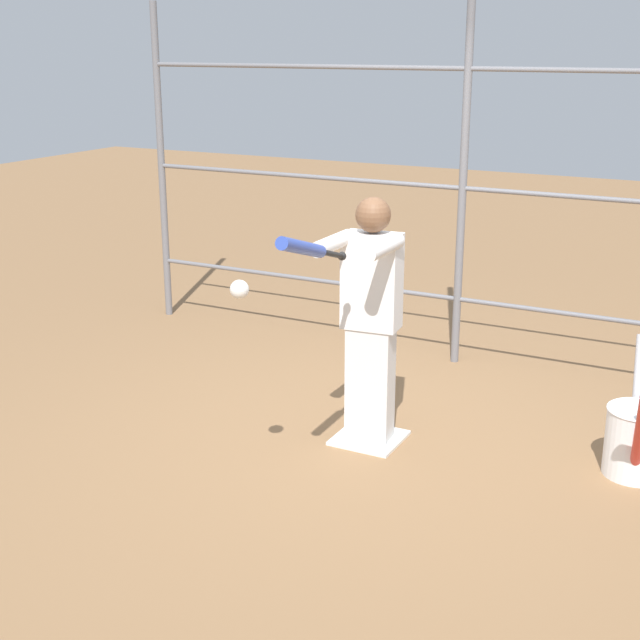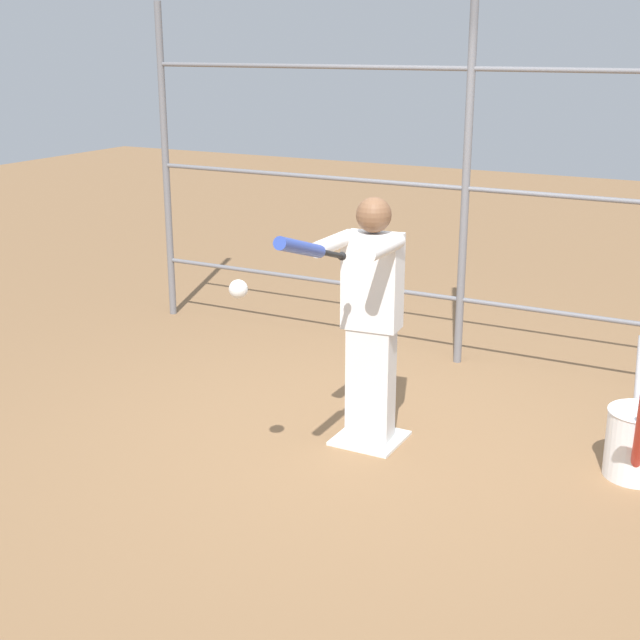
# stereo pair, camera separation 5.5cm
# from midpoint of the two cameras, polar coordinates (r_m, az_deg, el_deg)

# --- Properties ---
(ground_plane) EXTENTS (24.00, 24.00, 0.00)m
(ground_plane) POSITION_cam_midpoint_polar(r_m,az_deg,el_deg) (5.60, 2.88, -7.64)
(ground_plane) COLOR olive
(home_plate) EXTENTS (0.40, 0.40, 0.02)m
(home_plate) POSITION_cam_midpoint_polar(r_m,az_deg,el_deg) (5.59, 2.88, -7.54)
(home_plate) COLOR white
(home_plate) RESTS_ON ground
(fence_backstop) EXTENTS (5.50, 0.06, 2.69)m
(fence_backstop) POSITION_cam_midpoint_polar(r_m,az_deg,el_deg) (6.64, 8.88, 8.33)
(fence_backstop) COLOR slate
(fence_backstop) RESTS_ON ground
(batter) EXTENTS (0.39, 0.53, 1.52)m
(batter) POSITION_cam_midpoint_polar(r_m,az_deg,el_deg) (5.29, 2.94, 0.38)
(batter) COLOR silver
(batter) RESTS_ON ground
(baseball_bat_swinging) EXTENTS (0.14, 0.83, 0.29)m
(baseball_bat_swinging) POSITION_cam_midpoint_polar(r_m,az_deg,el_deg) (4.36, -1.17, 4.58)
(baseball_bat_swinging) COLOR black
(softball_in_flight) EXTENTS (0.10, 0.10, 0.10)m
(softball_in_flight) POSITION_cam_midpoint_polar(r_m,az_deg,el_deg) (4.45, -5.54, 1.97)
(softball_in_flight) COLOR white
(bat_bucket) EXTENTS (0.43, 1.11, 0.86)m
(bat_bucket) POSITION_cam_midpoint_polar(r_m,az_deg,el_deg) (5.36, 19.47, -7.01)
(bat_bucket) COLOR white
(bat_bucket) RESTS_ON ground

